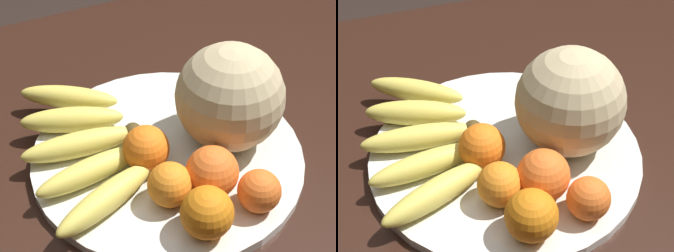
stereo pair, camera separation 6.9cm
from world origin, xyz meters
The scene contains 10 objects.
kitchen_table centered at (0.00, 0.00, 0.67)m, with size 1.46×0.94×0.77m.
fruit_bowl centered at (0.00, 0.01, 0.78)m, with size 0.40×0.40×0.02m.
melon centered at (-0.09, 0.03, 0.86)m, with size 0.16×0.16×0.16m.
banana_bunch centered at (0.11, -0.03, 0.80)m, with size 0.18×0.33×0.04m.
orange_front_left centered at (0.02, 0.17, 0.82)m, with size 0.07×0.07×0.07m.
orange_front_right centered at (0.04, 0.03, 0.82)m, with size 0.07×0.07×0.07m.
orange_mid_center centered at (-0.02, 0.11, 0.82)m, with size 0.07×0.07×0.07m.
orange_back_left centered at (-0.06, 0.16, 0.81)m, with size 0.06×0.06×0.06m.
orange_back_right centered at (0.04, 0.10, 0.82)m, with size 0.06×0.06×0.06m.
produce_tag centered at (-0.02, 0.08, 0.79)m, with size 0.08×0.05×0.00m.
Camera 2 is at (0.20, 0.58, 1.36)m, focal length 60.00 mm.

